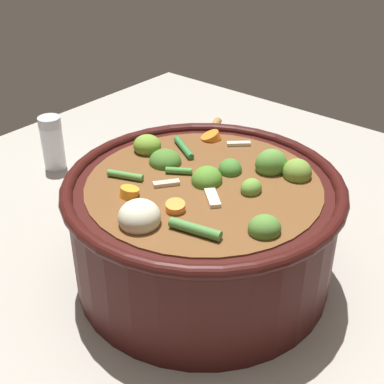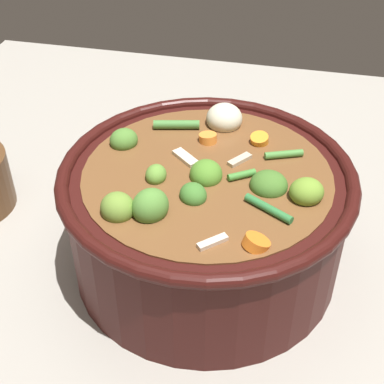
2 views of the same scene
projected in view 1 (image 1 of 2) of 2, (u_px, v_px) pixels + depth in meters
The scene contains 4 objects.
ground_plane at pixel (202, 275), 0.68m from camera, with size 1.10×1.10×0.00m, color #9E998E.
cooking_pot at pixel (203, 227), 0.65m from camera, with size 0.32×0.32×0.16m.
wooden_spoon at pixel (239, 149), 0.97m from camera, with size 0.20×0.21×0.02m.
salt_shaker at pixel (52, 143), 0.90m from camera, with size 0.04×0.04×0.09m.
Camera 1 is at (0.33, -0.42, 0.44)m, focal length 50.72 mm.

